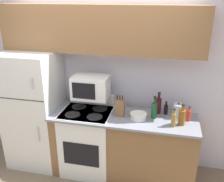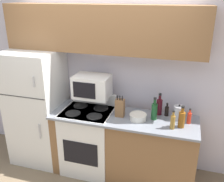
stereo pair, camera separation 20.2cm
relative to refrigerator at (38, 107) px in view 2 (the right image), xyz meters
name	(u,v)px [view 2 (the right image)]	position (x,y,z in m)	size (l,w,h in m)	color
ground_plane	(92,181)	(0.97, -0.34, -0.86)	(12.00, 12.00, 0.00)	#7F6B51
wall_back	(107,79)	(0.97, 0.38, 0.42)	(8.00, 0.05, 2.55)	silver
lower_cabinets	(123,146)	(1.34, -0.05, -0.39)	(1.93, 0.62, 0.93)	brown
refrigerator	(38,107)	(0.00, 0.00, 0.00)	(0.74, 0.71, 1.71)	white
upper_cabinets	(102,29)	(0.97, 0.19, 1.16)	(2.67, 0.33, 0.61)	brown
stove	(88,139)	(0.83, -0.06, -0.37)	(0.68, 0.60, 1.10)	white
microwave	(92,86)	(0.86, 0.05, 0.40)	(0.49, 0.34, 0.31)	white
knife_block	(120,108)	(1.29, -0.06, 0.19)	(0.11, 0.10, 0.29)	brown
bowl	(138,117)	(1.54, -0.09, 0.12)	(0.22, 0.22, 0.08)	silver
bottle_soy_sauce	(167,111)	(1.88, 0.13, 0.15)	(0.05, 0.05, 0.18)	black
bottle_whiskey	(182,119)	(2.07, -0.13, 0.19)	(0.08, 0.08, 0.28)	brown
bottle_hot_sauce	(189,118)	(2.16, -0.01, 0.15)	(0.05, 0.05, 0.20)	red
bottle_wine_red	(159,106)	(1.77, 0.13, 0.19)	(0.08, 0.08, 0.30)	#470F19
bottle_wine_green	(154,111)	(1.73, -0.02, 0.19)	(0.08, 0.08, 0.30)	#194C23
bottle_vinegar	(173,122)	(1.97, -0.20, 0.17)	(0.06, 0.06, 0.24)	olive
kettle	(179,113)	(2.03, 0.06, 0.17)	(0.13, 0.13, 0.21)	#B7B7BC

